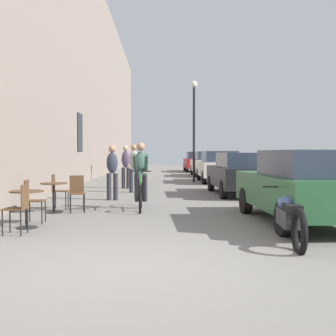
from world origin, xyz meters
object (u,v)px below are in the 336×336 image
object	(u,v)px
cafe_table_near	(27,201)
parked_motorcycle	(288,217)
parked_car_second	(240,173)
pedestrian_mid	(134,165)
cafe_chair_near_toward_street	(32,198)
pedestrian_near	(112,169)
cafe_chair_mid_toward_street	(77,191)
street_lamp	(194,118)
parked_car_third	(218,166)
cafe_chair_mid_toward_wall	(58,189)
parked_car_nearest	(302,186)
cafe_chair_near_toward_wall	(19,206)
parked_car_fourth	(207,163)
parked_car_fifth	(197,161)
cafe_table_mid	(54,191)
pedestrian_far	(126,164)
cyclist_on_bicycle	(141,178)

from	to	relation	value
cafe_table_near	parked_motorcycle	xyz separation A→B (m)	(4.64, -1.40, -0.12)
cafe_table_near	parked_car_second	xyz separation A→B (m)	(5.29, 6.29, 0.23)
pedestrian_mid	parked_motorcycle	distance (m)	9.16
cafe_chair_near_toward_street	pedestrian_near	bearing A→B (deg)	74.22
cafe_chair_mid_toward_street	street_lamp	distance (m)	11.25
parked_car_second	parked_car_third	size ratio (longest dim) A/B	0.96
cafe_chair_mid_toward_wall	parked_car_nearest	size ratio (longest dim) A/B	0.21
cafe_table_near	pedestrian_mid	size ratio (longest dim) A/B	0.41
parked_car_nearest	parked_car_second	size ratio (longest dim) A/B	1.04
parked_motorcycle	cafe_chair_near_toward_street	bearing A→B (deg)	157.27
cafe_table_near	cafe_chair_near_toward_wall	world-z (taller)	cafe_chair_near_toward_wall
parked_car_second	parked_car_fourth	world-z (taller)	parked_car_fourth
pedestrian_near	parked_car_fifth	bearing A→B (deg)	77.49
cafe_chair_near_toward_wall	cafe_table_mid	size ratio (longest dim) A/B	1.24
parked_car_fourth	parked_car_nearest	bearing A→B (deg)	-89.96
cafe_chair_near_toward_street	cafe_table_mid	xyz separation A→B (m)	(0.08, 1.51, 0.00)
cafe_chair_mid_toward_wall	cafe_chair_near_toward_wall	bearing A→B (deg)	-87.50
cafe_chair_mid_toward_street	parked_car_third	world-z (taller)	parked_car_third
parked_car_fourth	parked_motorcycle	bearing A→B (deg)	-92.45
cafe_chair_near_toward_wall	cafe_chair_mid_toward_wall	bearing A→B (deg)	92.50
pedestrian_mid	parked_car_fifth	size ratio (longest dim) A/B	0.41
cafe_chair_mid_toward_street	pedestrian_near	world-z (taller)	pedestrian_near
cafe_table_near	cafe_table_mid	size ratio (longest dim) A/B	1.00
pedestrian_far	street_lamp	xyz separation A→B (m)	(3.03, 3.53, 2.13)
cafe_chair_near_toward_wall	parked_car_fifth	world-z (taller)	parked_car_fifth
parked_car_second	parked_car_third	distance (m)	6.15
cafe_chair_near_toward_street	parked_car_nearest	size ratio (longest dim) A/B	0.21
parked_car_nearest	parked_car_fifth	xyz separation A→B (m)	(-0.17, 23.23, -0.00)
cyclist_on_bicycle	parked_car_nearest	distance (m)	4.06
cafe_table_mid	parked_car_fifth	size ratio (longest dim) A/B	0.17
pedestrian_mid	street_lamp	bearing A→B (deg)	63.73
street_lamp	parked_motorcycle	size ratio (longest dim) A/B	2.28
parked_car_second	parked_car_fourth	distance (m)	11.47
cafe_table_mid	parked_motorcycle	size ratio (longest dim) A/B	0.34
cafe_chair_mid_toward_wall	parked_car_fourth	size ratio (longest dim) A/B	0.21
cafe_chair_near_toward_street	cafe_table_near	bearing A→B (deg)	-82.47
parked_car_fourth	parked_car_third	bearing A→B (deg)	-90.78
parked_car_fourth	cyclist_on_bicycle	bearing A→B (deg)	-102.61
cafe_table_mid	parked_motorcycle	world-z (taller)	parked_motorcycle
cyclist_on_bicycle	cafe_table_mid	bearing A→B (deg)	-165.26
cafe_chair_near_toward_wall	pedestrian_far	bearing A→B (deg)	83.45
cafe_table_near	street_lamp	size ratio (longest dim) A/B	0.15
parked_car_third	parked_car_second	bearing A→B (deg)	-90.90
pedestrian_far	cafe_table_near	bearing A→B (deg)	-97.52
cafe_chair_near_toward_street	pedestrian_far	world-z (taller)	pedestrian_far
parked_car_second	parked_car_fourth	xyz separation A→B (m)	(0.17, 11.47, 0.03)
pedestrian_mid	cafe_chair_mid_toward_wall	bearing A→B (deg)	-110.80
parked_car_fifth	parked_motorcycle	size ratio (longest dim) A/B	1.96
cafe_chair_near_toward_street	parked_car_fifth	bearing A→B (deg)	76.89
pedestrian_mid	parked_car_fifth	world-z (taller)	pedestrian_mid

